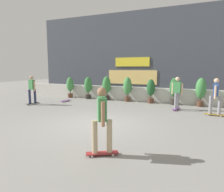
# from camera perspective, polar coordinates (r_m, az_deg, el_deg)

# --- Properties ---
(ground_plane) EXTENTS (48.00, 48.00, 0.00)m
(ground_plane) POSITION_cam_1_polar(r_m,az_deg,el_deg) (8.17, -4.29, -7.58)
(ground_plane) COLOR gray
(planter_wall) EXTENTS (18.00, 0.40, 0.90)m
(planter_wall) POSITION_cam_1_polar(r_m,az_deg,el_deg) (13.58, 7.70, 0.47)
(planter_wall) COLOR beige
(planter_wall) RESTS_ON ground
(building_backdrop) EXTENTS (20.00, 2.08, 6.50)m
(building_backdrop) POSITION_cam_1_polar(r_m,az_deg,el_deg) (17.38, 11.62, 11.20)
(building_backdrop) COLOR #424751
(building_backdrop) RESTS_ON ground
(potted_plant_0) EXTENTS (0.50, 0.50, 1.48)m
(potted_plant_0) POSITION_cam_1_polar(r_m,az_deg,el_deg) (15.35, -11.39, 2.75)
(potted_plant_0) COLOR brown
(potted_plant_0) RESTS_ON ground
(potted_plant_1) EXTENTS (0.52, 0.52, 1.51)m
(potted_plant_1) POSITION_cam_1_polar(r_m,az_deg,el_deg) (14.54, -6.55, 2.66)
(potted_plant_1) COLOR #2D2823
(potted_plant_1) RESTS_ON ground
(potted_plant_2) EXTENTS (0.55, 0.55, 1.58)m
(potted_plant_2) POSITION_cam_1_polar(r_m,az_deg,el_deg) (13.88, -1.49, 2.68)
(potted_plant_2) COLOR #2D2823
(potted_plant_2) RESTS_ON ground
(potted_plant_3) EXTENTS (0.54, 0.54, 1.56)m
(potted_plant_3) POSITION_cam_1_polar(r_m,az_deg,el_deg) (13.32, 4.26, 2.37)
(potted_plant_3) COLOR brown
(potted_plant_3) RESTS_ON ground
(potted_plant_4) EXTENTS (0.49, 0.49, 1.46)m
(potted_plant_4) POSITION_cam_1_polar(r_m,az_deg,el_deg) (12.90, 10.57, 1.79)
(potted_plant_4) COLOR brown
(potted_plant_4) RESTS_ON ground
(potted_plant_5) EXTENTS (0.56, 0.56, 1.59)m
(potted_plant_5) POSITION_cam_1_polar(r_m,az_deg,el_deg) (12.65, 16.69, 1.87)
(potted_plant_5) COLOR #2D2823
(potted_plant_5) RESTS_ON ground
(potted_plant_6) EXTENTS (0.56, 0.56, 1.60)m
(potted_plant_6) POSITION_cam_1_polar(r_m,az_deg,el_deg) (12.55, 23.10, 1.56)
(potted_plant_6) COLOR brown
(potted_plant_6) RESTS_ON ground
(skater_far_left) EXTENTS (0.78, 0.60, 1.70)m
(skater_far_left) POSITION_cam_1_polar(r_m,az_deg,el_deg) (5.08, -2.76, -6.12)
(skater_far_left) COLOR maroon
(skater_far_left) RESTS_ON ground
(skater_far_right) EXTENTS (0.55, 0.82, 1.70)m
(skater_far_right) POSITION_cam_1_polar(r_m,az_deg,el_deg) (13.07, -21.01, 1.90)
(skater_far_right) COLOR black
(skater_far_right) RESTS_ON ground
(skater_by_wall_left) EXTENTS (0.82, 0.56, 1.70)m
(skater_by_wall_left) POSITION_cam_1_polar(r_m,az_deg,el_deg) (10.38, 26.44, 0.22)
(skater_by_wall_left) COLOR #BF8C26
(skater_by_wall_left) RESTS_ON ground
(skater_by_wall_right) EXTENTS (0.55, 0.82, 1.70)m
(skater_by_wall_right) POSITION_cam_1_polar(r_m,az_deg,el_deg) (11.09, 17.34, 1.11)
(skater_by_wall_right) COLOR #72338C
(skater_by_wall_right) RESTS_ON ground
(skateboard_near_camera) EXTENTS (0.25, 0.81, 0.08)m
(skateboard_near_camera) POSITION_cam_1_polar(r_m,az_deg,el_deg) (13.69, -12.49, -1.22)
(skateboard_near_camera) COLOR #72338C
(skateboard_near_camera) RESTS_ON ground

